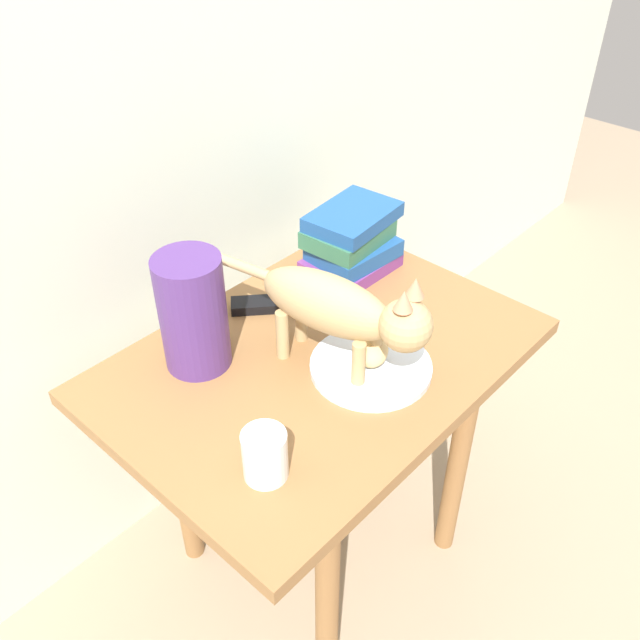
# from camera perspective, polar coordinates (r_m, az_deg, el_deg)

# --- Properties ---
(ground_plane) EXTENTS (6.00, 6.00, 0.00)m
(ground_plane) POSITION_cam_1_polar(r_m,az_deg,el_deg) (1.75, 0.00, -18.13)
(ground_plane) COLOR gray
(back_panel) EXTENTS (4.00, 0.04, 2.20)m
(back_panel) POSITION_cam_1_polar(r_m,az_deg,el_deg) (1.33, -13.85, 21.69)
(back_panel) COLOR silver
(back_panel) RESTS_ON ground
(side_table) EXTENTS (0.80, 0.56, 0.61)m
(side_table) POSITION_cam_1_polar(r_m,az_deg,el_deg) (1.35, 0.00, -5.74)
(side_table) COLOR olive
(side_table) RESTS_ON ground
(plate) EXTENTS (0.22, 0.22, 0.01)m
(plate) POSITION_cam_1_polar(r_m,az_deg,el_deg) (1.26, 4.21, -3.86)
(plate) COLOR silver
(plate) RESTS_ON side_table
(bread_roll) EXTENTS (0.10, 0.09, 0.05)m
(bread_roll) POSITION_cam_1_polar(r_m,az_deg,el_deg) (1.24, 4.28, -2.48)
(bread_roll) COLOR #E0BC7A
(bread_roll) RESTS_ON plate
(cat) EXTENTS (0.14, 0.47, 0.23)m
(cat) POSITION_cam_1_polar(r_m,az_deg,el_deg) (1.18, 1.76, 0.94)
(cat) COLOR tan
(cat) RESTS_ON side_table
(book_stack) EXTENTS (0.21, 0.16, 0.14)m
(book_stack) POSITION_cam_1_polar(r_m,az_deg,el_deg) (1.49, 2.60, 6.52)
(book_stack) COLOR #72337A
(book_stack) RESTS_ON side_table
(green_vase) EXTENTS (0.12, 0.12, 0.22)m
(green_vase) POSITION_cam_1_polar(r_m,az_deg,el_deg) (1.23, -10.45, 0.59)
(green_vase) COLOR #4C2D72
(green_vase) RESTS_ON side_table
(candle_jar) EXTENTS (0.07, 0.07, 0.08)m
(candle_jar) POSITION_cam_1_polar(r_m,az_deg,el_deg) (1.06, -4.56, -11.21)
(candle_jar) COLOR silver
(candle_jar) RESTS_ON side_table
(tv_remote) EXTENTS (0.14, 0.13, 0.02)m
(tv_remote) POSITION_cam_1_polar(r_m,az_deg,el_deg) (1.40, -4.28, 1.31)
(tv_remote) COLOR black
(tv_remote) RESTS_ON side_table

